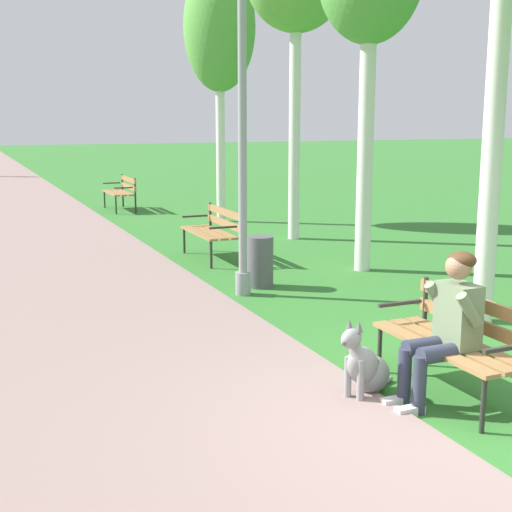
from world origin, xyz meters
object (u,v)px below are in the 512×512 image
(lamp_post_near, at_px, (242,118))
(person_seated_on_near_bench, at_px, (447,322))
(litter_bin, at_px, (260,262))
(dog_grey, at_px, (366,367))
(park_bench_near, at_px, (457,336))
(park_bench_mid, at_px, (214,228))
(park_bench_far, at_px, (121,190))
(birch_tree_fifth, at_px, (219,29))

(lamp_post_near, bearing_deg, person_seated_on_near_bench, -88.01)
(litter_bin, bearing_deg, dog_grey, -100.89)
(dog_grey, bearing_deg, person_seated_on_near_bench, -35.65)
(park_bench_near, distance_m, person_seated_on_near_bench, 0.29)
(park_bench_mid, xyz_separation_m, dog_grey, (-0.84, -6.02, -0.25))
(park_bench_far, xyz_separation_m, birch_tree_fifth, (1.63, -2.78, 3.64))
(litter_bin, bearing_deg, person_seated_on_near_bench, -93.28)
(dog_grey, xyz_separation_m, lamp_post_near, (0.37, 3.62, 2.03))
(birch_tree_fifth, bearing_deg, litter_bin, -105.51)
(person_seated_on_near_bench, height_order, lamp_post_near, lamp_post_near)
(park_bench_far, xyz_separation_m, dog_grey, (-0.83, -12.85, -0.25))
(lamp_post_near, bearing_deg, dog_grey, -95.88)
(dog_grey, bearing_deg, park_bench_far, 86.29)
(park_bench_far, height_order, litter_bin, park_bench_far)
(park_bench_mid, height_order, lamp_post_near, lamp_post_near)
(park_bench_near, height_order, person_seated_on_near_bench, person_seated_on_near_bench)
(person_seated_on_near_bench, distance_m, lamp_post_near, 4.30)
(park_bench_far, relative_size, litter_bin, 2.14)
(park_bench_mid, relative_size, dog_grey, 1.95)
(dog_grey, bearing_deg, park_bench_near, -19.40)
(person_seated_on_near_bench, bearing_deg, park_bench_mid, 87.09)
(park_bench_near, height_order, litter_bin, park_bench_near)
(dog_grey, distance_m, litter_bin, 4.02)
(park_bench_mid, height_order, person_seated_on_near_bench, person_seated_on_near_bench)
(park_bench_mid, distance_m, lamp_post_near, 3.02)
(park_bench_near, xyz_separation_m, birch_tree_fifth, (1.74, 10.33, 3.64))
(park_bench_mid, relative_size, litter_bin, 2.14)
(park_bench_mid, bearing_deg, person_seated_on_near_bench, -92.91)
(park_bench_near, bearing_deg, dog_grey, 160.60)
(dog_grey, distance_m, lamp_post_near, 4.17)
(park_bench_near, bearing_deg, person_seated_on_near_bench, -151.23)
(park_bench_far, bearing_deg, litter_bin, -90.47)
(park_bench_near, bearing_deg, park_bench_far, 89.50)
(park_bench_near, xyz_separation_m, person_seated_on_near_bench, (-0.21, -0.11, 0.17))
(park_bench_near, xyz_separation_m, park_bench_mid, (0.12, 6.28, 0.00))
(birch_tree_fifth, xyz_separation_m, litter_bin, (-1.70, -6.13, -3.80))
(litter_bin, bearing_deg, park_bench_far, 89.53)
(park_bench_near, bearing_deg, birch_tree_fifth, 80.43)
(park_bench_near, relative_size, dog_grey, 1.95)
(person_seated_on_near_bench, xyz_separation_m, dog_grey, (-0.51, 0.37, -0.42))
(birch_tree_fifth, height_order, litter_bin, birch_tree_fifth)
(person_seated_on_near_bench, xyz_separation_m, litter_bin, (0.25, 4.31, -0.33))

